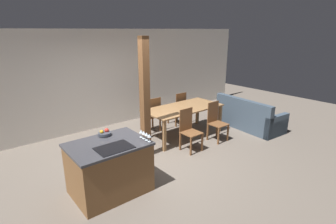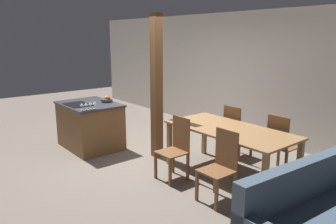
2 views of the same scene
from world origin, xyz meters
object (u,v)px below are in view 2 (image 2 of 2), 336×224
(dining_table, at_px, (230,134))
(wine_glass_far, at_px, (90,103))
(fruit_bowl, at_px, (107,100))
(wine_glass_end, at_px, (94,103))
(wine_glass_near, at_px, (82,105))
(wine_glass_middle, at_px, (86,104))
(dining_chair_near_left, at_px, (176,147))
(timber_post, at_px, (157,88))
(dining_chair_far_right, at_px, (281,144))
(dining_chair_near_right, at_px, (221,165))
(kitchen_island, at_px, (90,125))
(dining_chair_far_left, at_px, (235,131))

(dining_table, bearing_deg, wine_glass_far, -147.95)
(fruit_bowl, xyz_separation_m, wine_glass_end, (0.44, -0.49, 0.07))
(wine_glass_near, relative_size, wine_glass_middle, 1.00)
(dining_table, bearing_deg, wine_glass_middle, -146.39)
(wine_glass_middle, relative_size, dining_chair_near_left, 0.14)
(dining_chair_near_left, height_order, timber_post, timber_post)
(wine_glass_far, relative_size, dining_chair_near_left, 0.14)
(fruit_bowl, xyz_separation_m, wine_glass_far, (0.44, -0.57, 0.07))
(dining_chair_far_right, bearing_deg, wine_glass_middle, 39.44)
(wine_glass_end, relative_size, dining_chair_far_right, 0.14)
(dining_chair_near_left, bearing_deg, wine_glass_far, -159.78)
(wine_glass_near, bearing_deg, dining_table, 35.12)
(fruit_bowl, relative_size, wine_glass_middle, 1.60)
(dining_table, height_order, dining_chair_near_right, dining_chair_near_right)
(kitchen_island, bearing_deg, wine_glass_end, -15.64)
(wine_glass_middle, relative_size, wine_glass_end, 1.00)
(dining_chair_near_left, bearing_deg, kitchen_island, -170.54)
(wine_glass_near, relative_size, dining_chair_near_right, 0.14)
(wine_glass_near, relative_size, dining_chair_near_left, 0.14)
(kitchen_island, relative_size, dining_chair_near_right, 1.30)
(dining_chair_near_left, bearing_deg, dining_table, 57.02)
(timber_post, bearing_deg, wine_glass_middle, -123.32)
(wine_glass_middle, height_order, dining_table, wine_glass_middle)
(wine_glass_end, height_order, dining_table, wine_glass_end)
(dining_chair_far_left, xyz_separation_m, timber_post, (-0.95, -1.06, 0.78))
(fruit_bowl, xyz_separation_m, dining_chair_near_left, (2.07, 0.03, -0.45))
(wine_glass_near, relative_size, timber_post, 0.05)
(dining_table, height_order, dining_chair_far_right, dining_chair_far_right)
(dining_table, distance_m, timber_post, 1.57)
(wine_glass_near, xyz_separation_m, timber_post, (0.68, 1.12, 0.27))
(dining_table, height_order, dining_chair_near_left, dining_chair_near_left)
(wine_glass_far, relative_size, dining_table, 0.07)
(wine_glass_middle, distance_m, dining_table, 2.54)
(wine_glass_near, xyz_separation_m, wine_glass_end, (0.00, 0.24, 0.00))
(kitchen_island, height_order, wine_glass_middle, wine_glass_middle)
(dining_chair_far_left, bearing_deg, fruit_bowl, 34.98)
(kitchen_island, xyz_separation_m, dining_chair_near_left, (2.19, 0.37, 0.05))
(wine_glass_near, xyz_separation_m, wine_glass_middle, (0.00, 0.08, 0.00))
(wine_glass_far, distance_m, dining_chair_near_left, 1.82)
(wine_glass_middle, height_order, dining_chair_far_right, wine_glass_middle)
(wine_glass_middle, bearing_deg, wine_glass_end, 90.00)
(wine_glass_middle, bearing_deg, timber_post, 56.68)
(wine_glass_far, xyz_separation_m, dining_chair_near_right, (2.56, 0.60, -0.51))
(fruit_bowl, height_order, wine_glass_middle, wine_glass_middle)
(wine_glass_end, height_order, dining_chair_near_right, wine_glass_end)
(dining_chair_far_right, bearing_deg, timber_post, 29.57)
(fruit_bowl, height_order, wine_glass_far, wine_glass_far)
(fruit_bowl, relative_size, dining_table, 0.11)
(wine_glass_end, xyz_separation_m, dining_chair_far_right, (2.56, 1.94, -0.51))
(fruit_bowl, distance_m, dining_chair_near_left, 2.12)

